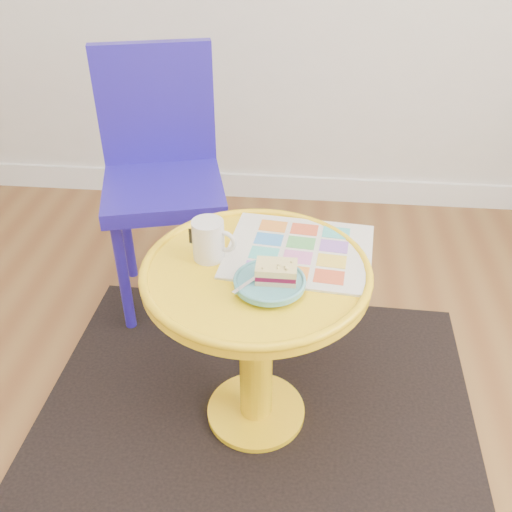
# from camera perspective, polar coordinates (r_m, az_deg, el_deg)

# --- Properties ---
(rug) EXTENTS (1.33, 1.14, 0.01)m
(rug) POSITION_cam_1_polar(r_m,az_deg,el_deg) (1.79, 0.00, -15.44)
(rug) COLOR black
(rug) RESTS_ON ground
(side_table) EXTENTS (0.57, 0.57, 0.54)m
(side_table) POSITION_cam_1_polar(r_m,az_deg,el_deg) (1.51, 0.00, -6.02)
(side_table) COLOR yellow
(side_table) RESTS_ON ground
(chair) EXTENTS (0.49, 0.49, 0.90)m
(chair) POSITION_cam_1_polar(r_m,az_deg,el_deg) (2.02, -9.45, 9.00)
(chair) COLOR #2518A2
(chair) RESTS_ON ground
(newspaper) EXTENTS (0.40, 0.35, 0.01)m
(newspaper) POSITION_cam_1_polar(r_m,az_deg,el_deg) (1.48, 4.35, 0.50)
(newspaper) COLOR silver
(newspaper) RESTS_ON side_table
(mug) EXTENTS (0.11, 0.08, 0.11)m
(mug) POSITION_cam_1_polar(r_m,az_deg,el_deg) (1.43, -4.70, 1.71)
(mug) COLOR silver
(mug) RESTS_ON side_table
(plate) EXTENTS (0.17, 0.17, 0.02)m
(plate) POSITION_cam_1_polar(r_m,az_deg,el_deg) (1.34, 1.37, -2.65)
(plate) COLOR teal
(plate) RESTS_ON newspaper
(cake_slice) EXTENTS (0.10, 0.06, 0.04)m
(cake_slice) POSITION_cam_1_polar(r_m,az_deg,el_deg) (1.33, 2.04, -1.59)
(cake_slice) COLOR #D3BC8C
(cake_slice) RESTS_ON plate
(fork) EXTENTS (0.10, 0.13, 0.00)m
(fork) POSITION_cam_1_polar(r_m,az_deg,el_deg) (1.34, -0.03, -2.22)
(fork) COLOR silver
(fork) RESTS_ON plate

